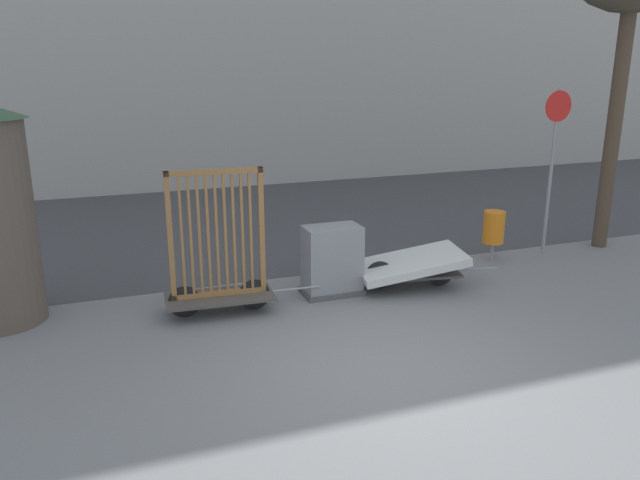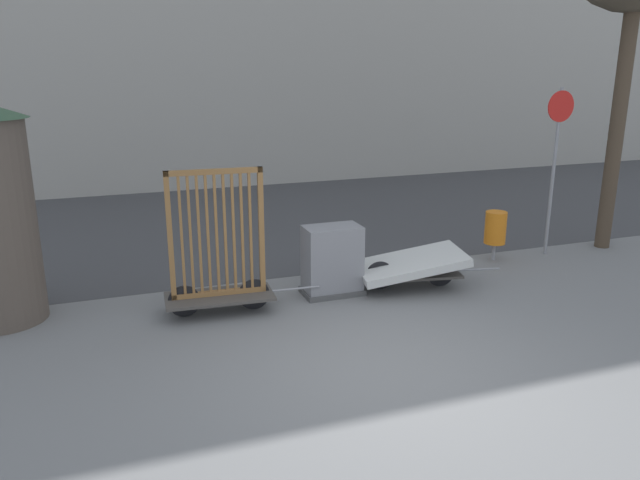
% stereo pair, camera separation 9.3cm
% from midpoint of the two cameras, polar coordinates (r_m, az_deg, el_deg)
% --- Properties ---
extents(ground_plane, '(60.00, 60.00, 0.00)m').
position_cam_midpoint_polar(ground_plane, '(7.31, 6.64, -11.68)').
color(ground_plane, slate).
extents(road_strip, '(56.00, 7.68, 0.01)m').
position_cam_midpoint_polar(road_strip, '(13.77, -6.77, 1.74)').
color(road_strip, '#424244').
rests_on(road_strip, ground_plane).
extents(bike_cart_with_bedframe, '(2.20, 0.78, 2.02)m').
position_cam_midpoint_polar(bike_cart_with_bedframe, '(8.64, -8.96, -2.28)').
color(bike_cart_with_bedframe, '#4C4742').
rests_on(bike_cart_with_bedframe, ground_plane).
extents(bike_cart_with_mattress, '(2.31, 1.33, 0.59)m').
position_cam_midpoint_polar(bike_cart_with_mattress, '(9.70, 8.58, -2.32)').
color(bike_cart_with_mattress, '#4C4742').
rests_on(bike_cart_with_mattress, ground_plane).
extents(utility_cabinet, '(0.90, 0.55, 1.05)m').
position_cam_midpoint_polar(utility_cabinet, '(9.30, 1.41, -2.12)').
color(utility_cabinet, '#4C4C4C').
rests_on(utility_cabinet, ground_plane).
extents(trash_bin, '(0.37, 0.37, 0.87)m').
position_cam_midpoint_polar(trash_bin, '(11.30, 15.97, 1.07)').
color(trash_bin, gray).
rests_on(trash_bin, ground_plane).
extents(sign_post, '(0.53, 0.06, 2.95)m').
position_cam_midpoint_polar(sign_post, '(11.73, 20.97, 7.64)').
color(sign_post, gray).
rests_on(sign_post, ground_plane).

